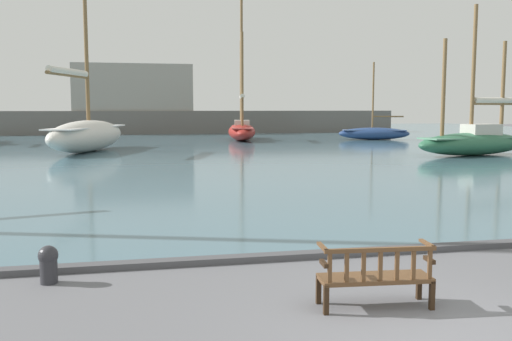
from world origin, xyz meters
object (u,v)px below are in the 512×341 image
(sailboat_distant_harbor, at_px, (474,140))
(sailboat_far_port, at_px, (242,128))
(mooring_bollard, at_px, (48,263))
(park_bench, at_px, (376,275))
(sailboat_centre_channel, at_px, (374,133))
(sailboat_mid_starboard, at_px, (87,133))

(sailboat_distant_harbor, distance_m, sailboat_far_port, 20.76)
(mooring_bollard, bearing_deg, sailboat_distant_harbor, 44.09)
(park_bench, height_order, sailboat_far_port, sailboat_far_port)
(mooring_bollard, bearing_deg, park_bench, -24.66)
(park_bench, xyz_separation_m, mooring_bollard, (-4.72, 2.17, -0.13))
(sailboat_distant_harbor, bearing_deg, sailboat_far_port, 119.67)
(sailboat_far_port, height_order, mooring_bollard, sailboat_far_port)
(park_bench, distance_m, sailboat_centre_channel, 41.92)
(sailboat_mid_starboard, xyz_separation_m, mooring_bollard, (1.44, -27.63, -0.90))
(park_bench, xyz_separation_m, sailboat_distant_harbor, (15.97, 22.21, 0.50))
(sailboat_centre_channel, xyz_separation_m, mooring_bollard, (-21.62, -36.20, -0.32))
(sailboat_mid_starboard, distance_m, mooring_bollard, 27.68)
(sailboat_distant_harbor, xyz_separation_m, sailboat_mid_starboard, (-22.13, 7.59, 0.27))
(sailboat_centre_channel, distance_m, mooring_bollard, 42.16)
(sailboat_distant_harbor, xyz_separation_m, sailboat_far_port, (-10.28, 18.04, 0.12))
(park_bench, relative_size, sailboat_distant_harbor, 0.19)
(sailboat_mid_starboard, bearing_deg, mooring_bollard, -87.02)
(park_bench, xyz_separation_m, sailboat_mid_starboard, (-6.16, 29.79, 0.78))
(sailboat_distant_harbor, xyz_separation_m, mooring_bollard, (-20.69, -20.04, -0.63))
(sailboat_centre_channel, relative_size, sailboat_mid_starboard, 0.46)
(sailboat_far_port, relative_size, mooring_bollard, 20.12)
(sailboat_distant_harbor, relative_size, mooring_bollard, 13.66)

